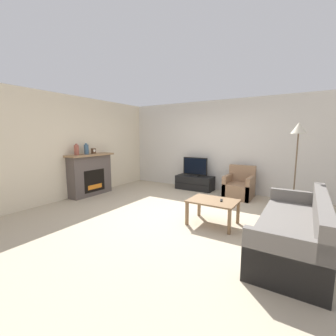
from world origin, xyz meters
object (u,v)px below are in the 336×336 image
object	(u,v)px
mantel_vase_centre_left	(86,149)
tv	(195,167)
armchair	(239,187)
coffee_table	(213,203)
mantel_clock	(93,151)
couch	(294,231)
mantel_vase_left	(77,150)
tv_stand	(195,183)
remote	(221,200)
fireplace	(90,174)
floor_lamp	(298,137)

from	to	relation	value
mantel_vase_centre_left	tv	xyz separation A→B (m)	(2.21, 2.23, -0.60)
armchair	coffee_table	bearing A→B (deg)	-88.49
mantel_vase_centre_left	mantel_clock	bearing A→B (deg)	89.82
mantel_clock	couch	xyz separation A→B (m)	(5.03, -0.64, -0.95)
mantel_vase_left	mantel_vase_centre_left	world-z (taller)	mantel_vase_centre_left
tv	coffee_table	size ratio (longest dim) A/B	0.90
mantel_vase_left	tv_stand	size ratio (longest dim) A/B	0.26
tv_stand	remote	world-z (taller)	remote
mantel_vase_centre_left	tv	world-z (taller)	mantel_vase_centre_left
tv	armchair	world-z (taller)	tv
couch	tv_stand	bearing A→B (deg)	136.96
tv_stand	remote	size ratio (longest dim) A/B	7.35
fireplace	remote	size ratio (longest dim) A/B	8.74
tv	coffee_table	xyz separation A→B (m)	(1.47, -2.36, -0.29)
mantel_clock	mantel_vase_left	bearing A→B (deg)	-90.08
mantel_vase_left	remote	size ratio (longest dim) A/B	1.94
mantel_vase_left	tv	bearing A→B (deg)	48.90
fireplace	tv_stand	world-z (taller)	fireplace
mantel_clock	tv_stand	world-z (taller)	mantel_clock
coffee_table	tv	bearing A→B (deg)	121.98
couch	coffee_table	bearing A→B (deg)	168.32
armchair	tv_stand	bearing A→B (deg)	170.99
mantel_vase_left	coffee_table	distance (m)	3.79
floor_lamp	couch	bearing A→B (deg)	-86.14
couch	floor_lamp	size ratio (longest dim) A/B	1.21
fireplace	tv_stand	distance (m)	3.10
tv_stand	armchair	xyz separation A→B (m)	(1.41, -0.22, 0.07)
mantel_clock	tv	size ratio (longest dim) A/B	0.19
mantel_clock	couch	size ratio (longest dim) A/B	0.06
mantel_vase_centre_left	coffee_table	bearing A→B (deg)	-1.96
couch	remote	bearing A→B (deg)	165.31
floor_lamp	mantel_vase_left	bearing A→B (deg)	-164.86
armchair	couch	world-z (taller)	armchair
coffee_table	remote	distance (m)	0.17
mantel_clock	floor_lamp	bearing A→B (deg)	9.13
couch	floor_lamp	xyz separation A→B (m)	(-0.10, 1.44, 1.34)
mantel_vase_left	fireplace	bearing A→B (deg)	92.37
mantel_clock	floor_lamp	xyz separation A→B (m)	(4.94, 0.79, 0.39)
coffee_table	floor_lamp	distance (m)	2.10
fireplace	armchair	size ratio (longest dim) A/B	1.59
mantel_vase_left	mantel_clock	xyz separation A→B (m)	(0.00, 0.54, -0.06)
fireplace	remote	bearing A→B (deg)	-2.85
mantel_vase_left	mantel_clock	size ratio (longest dim) A/B	2.00
floor_lamp	tv_stand	bearing A→B (deg)	156.24
mantel_vase_left	couch	bearing A→B (deg)	-1.14
fireplace	couch	distance (m)	5.09
remote	tv_stand	bearing A→B (deg)	108.31
remote	armchair	bearing A→B (deg)	78.98
mantel_vase_centre_left	remote	distance (m)	3.92
mantel_clock	armchair	distance (m)	4.14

